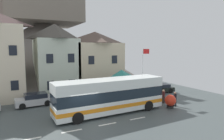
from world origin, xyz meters
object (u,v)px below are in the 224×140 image
at_px(pedestrian_01, 153,94).
at_px(public_bench, 126,92).
at_px(parked_car_01, 123,91).
at_px(parked_car_03, 159,88).
at_px(transit_bus, 110,96).
at_px(hilltop_castle, 43,45).
at_px(townhouse_02, 95,61).
at_px(pedestrian_02, 175,98).
at_px(bus_shelter, 121,75).
at_px(parked_car_02, 34,100).
at_px(pedestrian_00, 164,96).
at_px(townhouse_01, 55,59).
at_px(harbour_buoy, 170,101).
at_px(flagpole, 143,71).

xyz_separation_m(pedestrian_01, public_bench, (-1.21, 4.17, -0.37)).
distance_m(parked_car_01, parked_car_03, 5.62).
distance_m(transit_bus, public_bench, 7.79).
relative_size(hilltop_castle, transit_bus, 3.63).
relative_size(townhouse_02, pedestrian_02, 5.47).
height_order(bus_shelter, parked_car_02, bus_shelter).
relative_size(pedestrian_00, pedestrian_02, 1.00).
bearing_deg(parked_car_01, townhouse_01, 146.25).
height_order(pedestrian_01, pedestrian_02, pedestrian_02).
bearing_deg(pedestrian_00, pedestrian_01, 114.26).
relative_size(townhouse_01, parked_car_02, 2.45).
relative_size(parked_car_01, harbour_buoy, 2.70).
bearing_deg(townhouse_01, hilltop_castle, 88.01).
height_order(bus_shelter, parked_car_03, bus_shelter).
height_order(public_bench, flagpole, flagpole).
xyz_separation_m(pedestrian_01, harbour_buoy, (-0.10, -2.99, -0.05)).
bearing_deg(parked_car_02, parked_car_01, 174.72).
height_order(pedestrian_00, flagpole, flagpole).
bearing_deg(parked_car_01, hilltop_castle, 109.89).
xyz_separation_m(townhouse_02, parked_car_01, (1.99, -4.81, -3.68)).
bearing_deg(flagpole, pedestrian_02, -60.69).
bearing_deg(parked_car_02, townhouse_02, -157.21).
relative_size(townhouse_02, bus_shelter, 2.34).
distance_m(parked_car_01, pedestrian_01, 4.47).
distance_m(transit_bus, harbour_buoy, 6.52).
bearing_deg(townhouse_02, harbour_buoy, -73.11).
relative_size(hilltop_castle, harbour_buoy, 28.03).
distance_m(townhouse_02, parked_car_02, 10.73).
distance_m(pedestrian_02, harbour_buoy, 1.00).
height_order(hilltop_castle, pedestrian_01, hilltop_castle).
xyz_separation_m(parked_car_03, pedestrian_01, (-3.85, -3.44, 0.24)).
relative_size(hilltop_castle, parked_car_02, 10.26).
relative_size(transit_bus, pedestrian_00, 6.99).
relative_size(parked_car_01, parked_car_03, 0.89).
distance_m(parked_car_02, parked_car_03, 16.63).
height_order(bus_shelter, pedestrian_02, bus_shelter).
xyz_separation_m(townhouse_01, townhouse_02, (5.69, -0.53, -0.44)).
height_order(parked_car_02, flagpole, flagpole).
distance_m(townhouse_02, harbour_buoy, 12.96).
bearing_deg(townhouse_02, bus_shelter, -84.33).
height_order(townhouse_02, parked_car_01, townhouse_02).
xyz_separation_m(parked_car_02, harbour_buoy, (12.65, -7.44, 0.12)).
xyz_separation_m(townhouse_01, flagpole, (8.39, -8.83, -1.11)).
height_order(hilltop_castle, pedestrian_02, hilltop_castle).
bearing_deg(pedestrian_00, transit_bus, -177.49).
height_order(parked_car_01, pedestrian_00, pedestrian_00).
relative_size(pedestrian_00, flagpole, 0.25).
bearing_deg(parked_car_03, transit_bus, 33.85).
distance_m(townhouse_01, flagpole, 12.23).
bearing_deg(parked_car_01, flagpole, -77.50).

